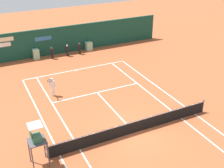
{
  "coord_description": "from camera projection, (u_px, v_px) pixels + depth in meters",
  "views": [
    {
      "loc": [
        -8.6,
        -13.98,
        12.07
      ],
      "look_at": [
        1.18,
        5.88,
        0.8
      ],
      "focal_mm": 46.77,
      "sensor_mm": 36.0,
      "label": 1
    }
  ],
  "objects": [
    {
      "name": "ball_kid_centre_post",
      "position": [
        52.0,
        52.0,
        31.73
      ],
      "size": [
        0.44,
        0.21,
        1.32
      ],
      "rotation": [
        0.0,
        0.0,
        3.29
      ],
      "color": "black",
      "rests_on": "ground_plane"
    },
    {
      "name": "umpire_chair",
      "position": [
        37.0,
        139.0,
        16.44
      ],
      "size": [
        1.0,
        1.0,
        2.79
      ],
      "rotation": [
        0.0,
        0.0,
        -1.57
      ],
      "color": "#47474C",
      "rests_on": "ground_plane"
    },
    {
      "name": "ground_plane",
      "position": [
        130.0,
        128.0,
        20.49
      ],
      "size": [
        80.0,
        80.0,
        0.01
      ],
      "color": "#A8512D"
    },
    {
      "name": "ball_kid_right_post",
      "position": [
        67.0,
        50.0,
        32.42
      ],
      "size": [
        0.44,
        0.19,
        1.33
      ],
      "rotation": [
        0.0,
        0.0,
        3.22
      ],
      "color": "black",
      "rests_on": "ground_plane"
    },
    {
      "name": "player_on_baseline",
      "position": [
        52.0,
        85.0,
        24.21
      ],
      "size": [
        0.73,
        0.67,
        1.84
      ],
      "rotation": [
        0.0,
        0.0,
        2.97
      ],
      "color": "white",
      "rests_on": "ground_plane"
    },
    {
      "name": "ball_kid_left_post",
      "position": [
        79.0,
        48.0,
        32.98
      ],
      "size": [
        0.45,
        0.21,
        1.34
      ],
      "rotation": [
        0.0,
        0.0,
        3.28
      ],
      "color": "black",
      "rests_on": "ground_plane"
    },
    {
      "name": "sponsor_back_wall",
      "position": [
        59.0,
        41.0,
        32.93
      ],
      "size": [
        25.0,
        1.02,
        3.08
      ],
      "color": "#144233",
      "rests_on": "ground_plane"
    },
    {
      "name": "tennis_ball_mid_court",
      "position": [
        78.0,
        91.0,
        25.4
      ],
      "size": [
        0.07,
        0.07,
        0.07
      ],
      "primitive_type": "sphere",
      "color": "#CCE033",
      "rests_on": "ground_plane"
    },
    {
      "name": "tennis_net",
      "position": [
        135.0,
        126.0,
        19.8
      ],
      "size": [
        12.1,
        0.1,
        1.07
      ],
      "color": "#4C4C51",
      "rests_on": "ground_plane"
    }
  ]
}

